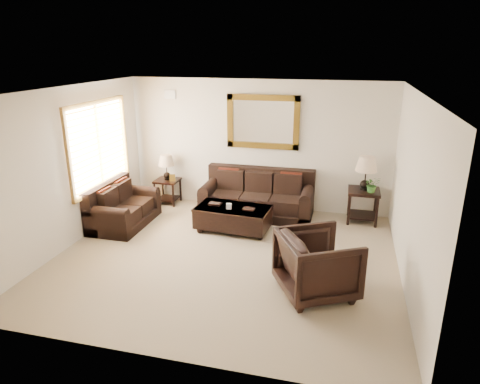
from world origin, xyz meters
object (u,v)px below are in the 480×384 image
(end_table_left, at_px, (167,172))
(armchair, at_px, (317,261))
(coffee_table, at_px, (233,216))
(sofa, at_px, (258,198))
(loveseat, at_px, (122,209))
(end_table_right, at_px, (365,180))

(end_table_left, height_order, armchair, end_table_left)
(end_table_left, distance_m, armchair, 4.56)
(coffee_table, height_order, armchair, armchair)
(sofa, xyz_separation_m, coffee_table, (-0.27, -0.96, -0.04))
(loveseat, xyz_separation_m, coffee_table, (2.19, 0.23, -0.02))
(end_table_right, bearing_deg, sofa, -177.18)
(loveseat, relative_size, end_table_right, 1.12)
(armchair, bearing_deg, end_table_right, -41.62)
(sofa, height_order, loveseat, sofa)
(end_table_left, relative_size, coffee_table, 0.77)
(end_table_left, height_order, coffee_table, end_table_left)
(end_table_right, relative_size, coffee_table, 0.92)
(loveseat, distance_m, end_table_right, 4.76)
(loveseat, relative_size, coffee_table, 1.03)
(end_table_right, height_order, armchair, end_table_right)
(sofa, bearing_deg, end_table_left, 175.73)
(armchair, bearing_deg, loveseat, 39.07)
(sofa, height_order, end_table_right, end_table_right)
(sofa, relative_size, coffee_table, 1.57)
(armchair, bearing_deg, sofa, -1.42)
(sofa, distance_m, coffee_table, 0.99)
(loveseat, relative_size, armchair, 1.49)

